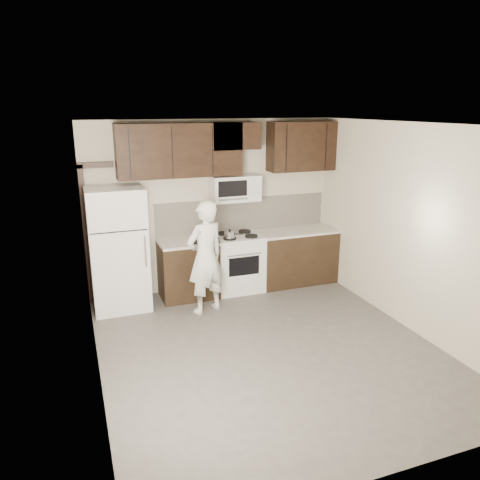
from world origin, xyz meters
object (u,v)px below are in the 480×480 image
microwave (235,188)px  person (205,257)px  stove (237,263)px  refrigerator (118,249)px

microwave → person: (-0.71, -0.75, -0.83)m
stove → refrigerator: size_ratio=0.52×
refrigerator → person: bearing=-26.9°
person → refrigerator: bearing=-47.6°
stove → person: (-0.71, -0.63, 0.36)m
refrigerator → person: size_ratio=1.09×
microwave → person: bearing=-133.5°
microwave → refrigerator: microwave is taller
refrigerator → stove: bearing=1.5°
person → stove: bearing=-159.2°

